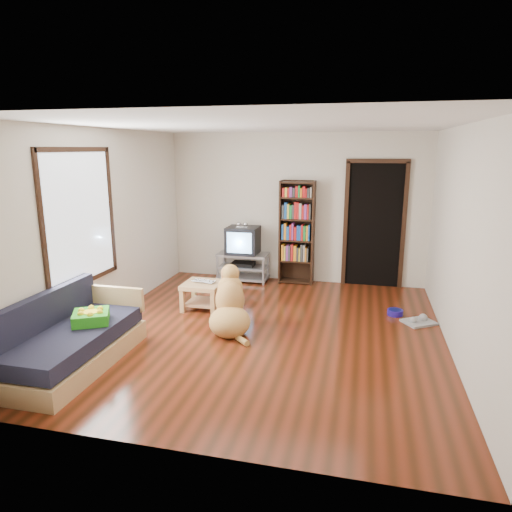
% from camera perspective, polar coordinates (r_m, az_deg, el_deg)
% --- Properties ---
extents(ground, '(5.00, 5.00, 0.00)m').
position_cam_1_polar(ground, '(6.02, 1.11, -9.48)').
color(ground, '#612210').
rests_on(ground, ground).
extents(ceiling, '(5.00, 5.00, 0.00)m').
position_cam_1_polar(ceiling, '(5.56, 1.24, 16.06)').
color(ceiling, white).
rests_on(ceiling, ground).
extents(wall_back, '(4.50, 0.00, 4.50)m').
position_cam_1_polar(wall_back, '(8.08, 5.00, 5.93)').
color(wall_back, beige).
rests_on(wall_back, ground).
extents(wall_front, '(4.50, 0.00, 4.50)m').
position_cam_1_polar(wall_front, '(3.32, -8.16, -4.99)').
color(wall_front, beige).
rests_on(wall_front, ground).
extents(wall_left, '(0.00, 5.00, 5.00)m').
position_cam_1_polar(wall_left, '(6.50, -18.62, 3.48)').
color(wall_left, beige).
rests_on(wall_left, ground).
extents(wall_right, '(0.00, 5.00, 5.00)m').
position_cam_1_polar(wall_right, '(5.62, 24.19, 1.54)').
color(wall_right, beige).
rests_on(wall_right, ground).
extents(green_cushion, '(0.52, 0.52, 0.13)m').
position_cam_1_polar(green_cushion, '(5.50, -19.92, -7.19)').
color(green_cushion, green).
rests_on(green_cushion, sofa).
extents(laptop, '(0.39, 0.29, 0.03)m').
position_cam_1_polar(laptop, '(6.75, -6.78, -3.30)').
color(laptop, '#B4B4B9').
rests_on(laptop, coffee_table).
extents(dog_bowl, '(0.22, 0.22, 0.08)m').
position_cam_1_polar(dog_bowl, '(6.88, 16.99, -6.75)').
color(dog_bowl, navy).
rests_on(dog_bowl, ground).
extents(grey_rag, '(0.51, 0.49, 0.03)m').
position_cam_1_polar(grey_rag, '(6.69, 19.67, -7.79)').
color(grey_rag, gray).
rests_on(grey_rag, ground).
extents(window, '(0.03, 1.46, 1.70)m').
position_cam_1_polar(window, '(6.05, -21.11, 4.51)').
color(window, white).
rests_on(window, wall_left).
extents(doorway, '(1.03, 0.05, 2.19)m').
position_cam_1_polar(doorway, '(8.00, 14.58, 4.16)').
color(doorway, black).
rests_on(doorway, wall_back).
extents(tv_stand, '(0.90, 0.45, 0.50)m').
position_cam_1_polar(tv_stand, '(8.22, -1.63, -1.23)').
color(tv_stand, '#99999E').
rests_on(tv_stand, ground).
extents(crt_tv, '(0.55, 0.52, 0.58)m').
position_cam_1_polar(crt_tv, '(8.13, -1.61, 2.04)').
color(crt_tv, black).
rests_on(crt_tv, tv_stand).
extents(bookshelf, '(0.60, 0.30, 1.80)m').
position_cam_1_polar(bookshelf, '(7.96, 5.14, 3.63)').
color(bookshelf, black).
rests_on(bookshelf, ground).
extents(sofa, '(0.80, 1.80, 0.80)m').
position_cam_1_polar(sofa, '(5.48, -22.09, -9.96)').
color(sofa, tan).
rests_on(sofa, ground).
extents(coffee_table, '(0.55, 0.55, 0.40)m').
position_cam_1_polar(coffee_table, '(6.82, -6.66, -4.31)').
color(coffee_table, tan).
rests_on(coffee_table, ground).
extents(dog, '(0.68, 0.96, 0.86)m').
position_cam_1_polar(dog, '(6.00, -3.26, -6.36)').
color(dog, tan).
rests_on(dog, ground).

